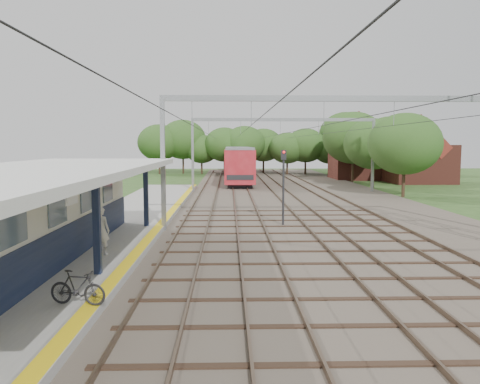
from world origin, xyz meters
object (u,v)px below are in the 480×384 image
object	(u,v)px
signal_post	(283,179)
train	(237,161)
bicycle	(78,288)
person	(101,231)

from	to	relation	value
signal_post	train	bearing A→B (deg)	97.73
train	signal_post	world-z (taller)	train
bicycle	signal_post	world-z (taller)	signal_post
bicycle	train	distance (m)	54.07
person	bicycle	size ratio (longest dim) A/B	1.19
train	bicycle	bearing A→B (deg)	-95.41
person	signal_post	size ratio (longest dim) A/B	0.43
train	signal_post	xyz separation A→B (m)	(1.85, -40.28, 0.33)
person	bicycle	world-z (taller)	person
person	bicycle	bearing A→B (deg)	111.57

